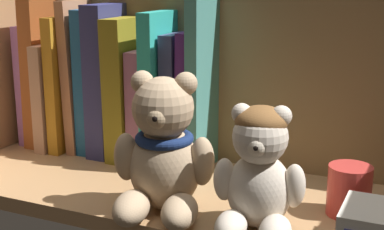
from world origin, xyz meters
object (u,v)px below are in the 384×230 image
object	(u,v)px
book_2	(63,94)
teddy_bear_larger	(163,154)
book_11	(195,98)
book_1	(48,70)
book_10	(181,98)
teddy_bear_smaller	(259,172)
book_3	(74,82)
book_9	(166,87)
pillar_candle	(349,190)
book_0	(37,83)
book_5	(96,80)
book_6	(112,79)
book_8	(151,103)
book_12	(208,84)
book_7	(133,87)
book_4	(84,75)

from	to	relation	value
book_2	teddy_bear_larger	distance (cm)	33.22
book_11	book_1	bearing A→B (deg)	180.00
book_10	teddy_bear_smaller	size ratio (longest dim) A/B	1.38
book_3	book_9	bearing A→B (deg)	0.00
pillar_candle	book_0	bearing A→B (deg)	169.92
book_5	book_6	xyz separation A→B (cm)	(3.09, 0.00, 0.41)
book_2	book_9	size ratio (longest dim) A/B	0.75
book_9	pillar_candle	distance (cm)	32.02
book_2	teddy_bear_larger	xyz separation A→B (cm)	(28.02, -17.80, -1.29)
book_5	book_8	distance (cm)	10.34
book_8	book_9	bearing A→B (deg)	0.00
book_10	book_12	bearing A→B (deg)	0.00
book_7	teddy_bear_smaller	xyz separation A→B (cm)	(26.41, -17.76, -4.08)
book_5	book_12	xyz separation A→B (cm)	(19.48, 0.00, 1.04)
book_3	book_12	xyz separation A→B (cm)	(23.87, 0.00, 1.65)
book_9	book_12	distance (cm)	7.02
book_3	book_10	world-z (taller)	book_3
book_5	teddy_bear_smaller	bearing A→B (deg)	-28.15
book_4	book_8	distance (cm)	12.67
book_9	teddy_bear_smaller	size ratio (longest dim) A/B	1.59
book_2	teddy_bear_smaller	world-z (taller)	book_2
book_4	book_9	size ratio (longest dim) A/B	1.05
book_1	book_7	size ratio (longest dim) A/B	1.14
book_6	book_12	world-z (taller)	book_12
book_2	book_8	bearing A→B (deg)	0.00
book_12	book_10	bearing A→B (deg)	180.00
teddy_bear_larger	book_1	bearing A→B (deg)	149.94
book_0	book_4	distance (cm)	10.04
book_7	book_8	xyz separation A→B (cm)	(3.16, 0.00, -2.31)
book_12	pillar_candle	size ratio (longest dim) A/B	4.08
book_10	book_12	world-z (taller)	book_12
book_3	book_5	world-z (taller)	book_5
book_0	book_1	bearing A→B (deg)	0.00
book_4	book_5	bearing A→B (deg)	0.00
book_0	book_1	distance (cm)	3.53
book_2	book_8	xyz separation A→B (cm)	(16.70, 0.00, -0.03)
book_11	teddy_bear_smaller	bearing A→B (deg)	-48.28
book_6	teddy_bear_larger	distance (cm)	25.84
book_9	book_10	xyz separation A→B (cm)	(2.53, 0.00, -1.57)
book_4	book_7	distance (cm)	9.10
book_3	book_12	world-z (taller)	book_12
book_5	book_9	world-z (taller)	same
book_6	book_4	bearing A→B (deg)	180.00
book_12	teddy_bear_larger	distance (cm)	18.62
book_8	book_11	bearing A→B (deg)	0.00
teddy_bear_larger	pillar_candle	distance (cm)	22.63
teddy_bear_larger	book_12	bearing A→B (deg)	95.70
book_3	book_5	distance (cm)	4.44
book_1	book_6	bearing A→B (deg)	0.00
book_6	teddy_bear_smaller	size ratio (longest dim) A/B	1.65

